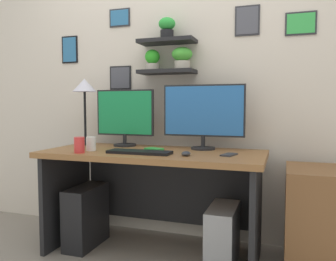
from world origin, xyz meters
name	(u,v)px	position (x,y,z in m)	size (l,w,h in m)	color
ground_plane	(153,253)	(0.00, 0.00, 0.00)	(8.00, 8.00, 0.00)	gray
back_wall_assembly	(172,71)	(0.00, 0.44, 1.36)	(4.40, 0.24, 2.70)	beige
desk	(155,179)	(0.00, 0.05, 0.54)	(1.57, 0.68, 0.75)	brown
monitor_left	(125,116)	(-0.32, 0.22, 0.99)	(0.49, 0.18, 0.45)	black
monitor_right	(203,114)	(0.32, 0.22, 1.01)	(0.61, 0.18, 0.48)	black
keyboard	(139,152)	(-0.04, -0.14, 0.76)	(0.44, 0.14, 0.02)	black
computer_mouse	(186,154)	(0.29, -0.15, 0.77)	(0.06, 0.09, 0.03)	#2D2D33
desk_lamp	(85,91)	(-0.68, 0.20, 1.20)	(0.20, 0.20, 0.54)	black
cell_phone	(229,155)	(0.55, -0.04, 0.76)	(0.07, 0.14, 0.01)	#2D2D33
pen_cup	(91,144)	(-0.43, -0.12, 0.80)	(0.07, 0.07, 0.10)	white
scissors_tray	(154,150)	(0.01, -0.01, 0.76)	(0.12, 0.08, 0.02)	green
water_cup	(79,145)	(-0.44, -0.25, 0.81)	(0.07, 0.07, 0.11)	red
drawer_cabinet	(321,221)	(1.13, 0.08, 0.34)	(0.44, 0.50, 0.68)	brown
computer_tower_left	(86,216)	(-0.53, -0.04, 0.23)	(0.18, 0.40, 0.46)	black
computer_tower_right	(223,236)	(0.51, -0.03, 0.20)	(0.18, 0.40, 0.40)	#99999E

